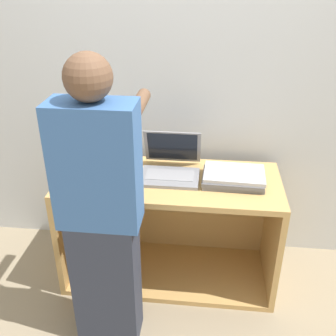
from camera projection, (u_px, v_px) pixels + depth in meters
ground_plane at (164, 304)px, 2.49m from camera, size 12.00×12.00×0.00m
wall_back at (176, 88)px, 2.54m from camera, size 8.00×0.05×2.40m
cart at (171, 222)px, 2.64m from camera, size 1.36×0.59×0.75m
laptop_open at (171, 167)px, 2.43m from camera, size 0.36×0.35×0.26m
laptop_stack_left at (107, 169)px, 2.42m from camera, size 0.37×0.28×0.09m
laptop_stack_right at (233, 177)px, 2.35m from camera, size 0.37×0.27×0.07m
person at (102, 216)px, 1.95m from camera, size 0.40×0.53×1.61m
inventory_tag at (104, 166)px, 2.34m from camera, size 0.06×0.02×0.01m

